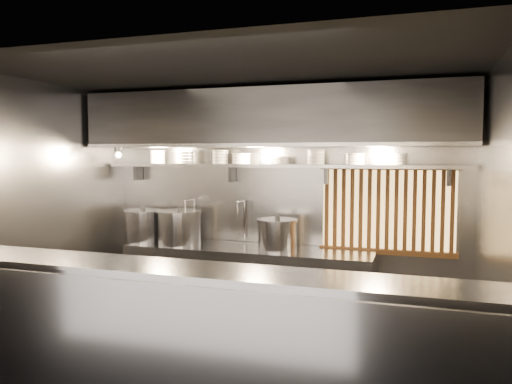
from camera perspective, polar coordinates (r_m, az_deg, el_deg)
The scene contains 25 objects.
floor at distance 5.16m, azimuth -2.03°, elevation -18.68°, with size 4.50×4.50×0.00m, color black.
ceiling at distance 4.82m, azimuth -2.12°, elevation 13.67°, with size 4.50×4.50×0.00m, color black.
wall_back at distance 6.21m, azimuth 2.75°, elevation -1.38°, with size 4.50×4.50×0.00m, color gray.
wall_left at distance 5.96m, azimuth -22.82°, elevation -1.96°, with size 3.00×3.00×0.00m, color gray.
wall_right at distance 4.54m, azimuth 25.70°, elevation -3.94°, with size 3.00×3.00×0.00m, color gray.
serving_counter at distance 4.13m, azimuth -6.87°, elevation -16.28°, with size 4.50×0.56×1.13m.
cooking_bench at distance 6.12m, azimuth -0.98°, elevation -10.51°, with size 3.00×0.70×0.90m, color #9B9BA1.
bowl_shelf at distance 6.01m, azimuth 2.30°, elevation 3.01°, with size 4.40×0.34×0.04m, color #9B9BA1.
exhaust_hood at distance 5.81m, azimuth 1.71°, elevation 8.34°, with size 4.40×0.81×0.65m.
wood_screen at distance 5.95m, azimuth 14.77°, elevation -1.96°, with size 1.56×0.09×1.04m.
faucet_left at distance 6.50m, azimuth -7.39°, elevation -1.98°, with size 0.04×0.30×0.50m.
faucet_right at distance 6.23m, azimuth -1.58°, elevation -2.22°, with size 0.04×0.30×0.50m.
heat_lamp at distance 6.39m, azimuth -15.57°, elevation 4.62°, with size 0.25×0.35×0.20m.
pendant_bulb at distance 5.92m, azimuth 1.05°, elevation 3.79°, with size 0.09×0.09×0.19m.
stock_pot_left at distance 6.59m, azimuth -12.76°, elevation -3.75°, with size 0.57×0.57×0.44m.
stock_pot_mid at distance 6.29m, azimuth -8.73°, elevation -4.00°, with size 0.57×0.57×0.46m.
stock_pot_right at distance 5.84m, azimuth 2.46°, elevation -4.86°, with size 0.49×0.49×0.40m.
bowl_stack_0 at distance 6.63m, azimuth -11.17°, elevation 3.97°, with size 0.21×0.21×0.17m.
bowl_stack_1 at distance 6.44m, azimuth -7.99°, elevation 4.00°, with size 0.20×0.20×0.17m.
bowl_stack_2 at distance 6.25m, azimuth -4.09°, elevation 4.02°, with size 0.21×0.21×0.17m.
bowl_stack_3 at distance 6.15m, azimuth -1.70°, elevation 3.85°, with size 0.24×0.24×0.13m.
bowl_stack_4 at distance 6.00m, azimuth 2.75°, elevation 3.65°, with size 0.24×0.24×0.09m.
bowl_stack_5 at distance 5.89m, azimuth 6.86°, elevation 3.98°, with size 0.22×0.22×0.17m.
bowl_stack_6 at distance 5.82m, azimuth 11.18°, elevation 3.74°, with size 0.24×0.24×0.13m.
bowl_stack_7 at distance 5.78m, azimuth 15.91°, elevation 3.65°, with size 0.20×0.20×0.13m.
Camera 1 is at (1.66, -4.45, 2.02)m, focal length 35.00 mm.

